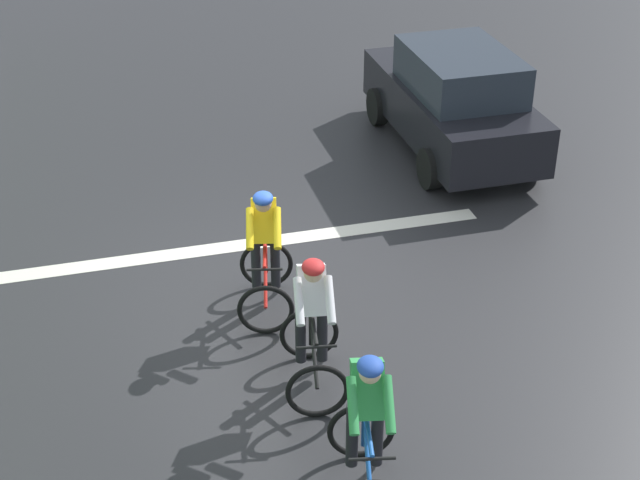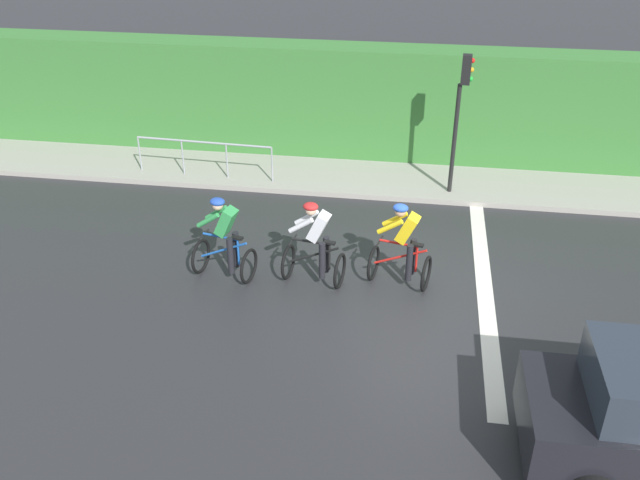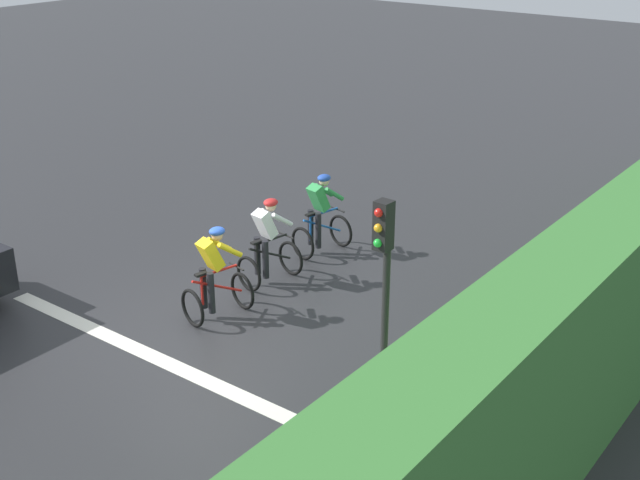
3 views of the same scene
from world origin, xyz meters
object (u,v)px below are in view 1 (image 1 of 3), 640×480
cyclist_mid (265,253)px  car_black (453,100)px  cyclist_lead (367,428)px  cyclist_second (313,325)px

cyclist_mid → car_black: size_ratio=0.40×
cyclist_lead → cyclist_mid: same height
cyclist_lead → cyclist_mid: (0.25, -3.30, 0.00)m
cyclist_lead → cyclist_mid: size_ratio=1.00×
cyclist_mid → car_black: car_black is taller
cyclist_lead → cyclist_second: size_ratio=1.00×
cyclist_second → cyclist_mid: same height
cyclist_second → cyclist_mid: (0.18, -1.59, 0.00)m
cyclist_lead → car_black: size_ratio=0.40×
cyclist_mid → car_black: bearing=-136.6°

